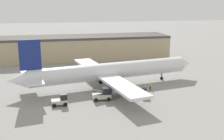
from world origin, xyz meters
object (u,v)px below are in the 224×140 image
(pushback_tug, at_px, (61,100))
(airplane, at_px, (108,72))
(baggage_tug, at_px, (141,92))
(ground_crew_worker, at_px, (150,86))
(belt_loader_truck, at_px, (103,94))

(pushback_tug, bearing_deg, airplane, 39.39)
(pushback_tug, bearing_deg, baggage_tug, 2.19)
(baggage_tug, height_order, pushback_tug, pushback_tug)
(baggage_tug, xyz_separation_m, pushback_tug, (-15.56, -1.35, 0.09))
(ground_crew_worker, bearing_deg, pushback_tug, -103.57)
(airplane, xyz_separation_m, belt_loader_truck, (-2.69, -8.52, -2.23))
(ground_crew_worker, bearing_deg, airplane, -147.83)
(airplane, bearing_deg, pushback_tug, -147.82)
(airplane, height_order, baggage_tug, airplane)
(ground_crew_worker, bearing_deg, baggage_tug, -70.87)
(baggage_tug, bearing_deg, airplane, 145.62)
(airplane, distance_m, pushback_tug, 14.64)
(belt_loader_truck, relative_size, pushback_tug, 1.22)
(airplane, height_order, ground_crew_worker, airplane)
(ground_crew_worker, relative_size, baggage_tug, 0.53)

